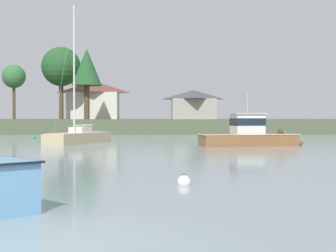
# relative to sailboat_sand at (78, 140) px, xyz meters

# --- Properties ---
(ground_plane) EXTENTS (519.23, 519.23, 0.00)m
(ground_plane) POSITION_rel_sailboat_sand_xyz_m (5.18, -36.28, -0.27)
(ground_plane) COLOR gray
(far_shore_bank) EXTENTS (233.65, 41.99, 2.01)m
(far_shore_bank) POSITION_rel_sailboat_sand_xyz_m (5.18, 43.25, 0.74)
(far_shore_bank) COLOR #4C563D
(far_shore_bank) RESTS_ON ground
(sailboat_sand) EXTENTS (5.12, 8.37, 12.95)m
(sailboat_sand) POSITION_rel_sailboat_sand_xyz_m (0.00, 0.00, 0.00)
(sailboat_sand) COLOR tan
(sailboat_sand) RESTS_ON ground
(cruiser_wood) EXTENTS (9.28, 3.93, 5.27)m
(cruiser_wood) POSITION_rel_sailboat_sand_xyz_m (15.41, -4.07, 0.31)
(cruiser_wood) COLOR brown
(cruiser_wood) RESTS_ON ground
(mooring_buoy_green) EXTENTS (0.42, 0.42, 0.47)m
(mooring_buoy_green) POSITION_rel_sailboat_sand_xyz_m (-6.52, 10.13, -0.19)
(mooring_buoy_green) COLOR #1E8C47
(mooring_buoy_green) RESTS_ON ground
(mooring_buoy_white) EXTENTS (0.49, 0.49, 0.54)m
(mooring_buoy_white) POSITION_rel_sailboat_sand_xyz_m (8.21, -28.11, -0.18)
(mooring_buoy_white) COLOR white
(mooring_buoy_white) RESTS_ON ground
(shore_tree_inland_b) EXTENTS (6.85, 6.85, 12.64)m
(shore_tree_inland_b) POSITION_rel_sailboat_sand_xyz_m (-9.95, 43.43, 10.88)
(shore_tree_inland_b) COLOR brown
(shore_tree_inland_b) RESTS_ON far_shore_bank
(shore_tree_far_left) EXTENTS (4.97, 4.97, 11.63)m
(shore_tree_far_left) POSITION_rel_sailboat_sand_xyz_m (-4.66, 37.73, 10.13)
(shore_tree_far_left) COLOR brown
(shore_tree_far_left) RESTS_ON far_shore_bank
(shore_tree_center) EXTENTS (3.64, 3.64, 8.54)m
(shore_tree_center) POSITION_rel_sailboat_sand_xyz_m (-15.43, 33.76, 8.36)
(shore_tree_center) COLOR brown
(shore_tree_center) RESTS_ON far_shore_bank
(cottage_behind_trees) EXTENTS (8.52, 9.94, 5.43)m
(cottage_behind_trees) POSITION_rel_sailboat_sand_xyz_m (13.54, 48.91, 4.55)
(cottage_behind_trees) COLOR #9E998E
(cottage_behind_trees) RESTS_ON far_shore_bank
(cottage_eastern) EXTENTS (9.98, 6.74, 7.13)m
(cottage_eastern) POSITION_rel_sailboat_sand_xyz_m (-5.10, 49.73, 5.42)
(cottage_eastern) COLOR silver
(cottage_eastern) RESTS_ON far_shore_bank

